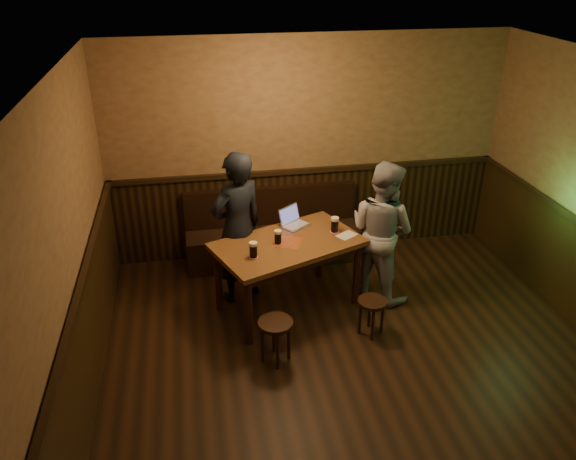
% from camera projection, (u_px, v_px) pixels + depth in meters
% --- Properties ---
extents(room, '(5.04, 6.04, 2.84)m').
position_uv_depth(room, '(377.00, 278.00, 4.70)').
color(room, black).
rests_on(room, ground).
extents(bench, '(2.20, 0.50, 0.95)m').
position_uv_depth(bench, '(273.00, 238.00, 7.24)').
color(bench, black).
rests_on(bench, ground).
extents(pub_table, '(1.77, 1.40, 0.84)m').
position_uv_depth(pub_table, '(288.00, 251.00, 6.10)').
color(pub_table, brown).
rests_on(pub_table, ground).
extents(stool_left, '(0.35, 0.35, 0.46)m').
position_uv_depth(stool_left, '(276.00, 329.00, 5.43)').
color(stool_left, black).
rests_on(stool_left, ground).
extents(stool_right, '(0.36, 0.36, 0.42)m').
position_uv_depth(stool_right, '(372.00, 307.00, 5.83)').
color(stool_right, black).
rests_on(stool_right, ground).
extents(pint_left, '(0.11, 0.11, 0.17)m').
position_uv_depth(pint_left, '(253.00, 250.00, 5.72)').
color(pint_left, '#B11516').
rests_on(pint_left, pub_table).
extents(pint_mid, '(0.10, 0.10, 0.16)m').
position_uv_depth(pint_mid, '(278.00, 237.00, 5.98)').
color(pint_mid, '#B11516').
rests_on(pint_mid, pub_table).
extents(pint_right, '(0.11, 0.11, 0.18)m').
position_uv_depth(pint_right, '(335.00, 225.00, 6.22)').
color(pint_right, '#B11516').
rests_on(pint_right, pub_table).
extents(laptop, '(0.38, 0.37, 0.21)m').
position_uv_depth(laptop, '(293.00, 221.00, 6.39)').
color(laptop, silver).
rests_on(laptop, pub_table).
extents(menu, '(0.27, 0.24, 0.00)m').
position_uv_depth(menu, '(347.00, 235.00, 6.18)').
color(menu, silver).
rests_on(menu, pub_table).
extents(person_suit, '(0.77, 0.68, 1.78)m').
position_uv_depth(person_suit, '(238.00, 228.00, 6.21)').
color(person_suit, black).
rests_on(person_suit, ground).
extents(person_grey, '(0.97, 1.01, 1.65)m').
position_uv_depth(person_grey, '(382.00, 231.00, 6.30)').
color(person_grey, '#97979C').
rests_on(person_grey, ground).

